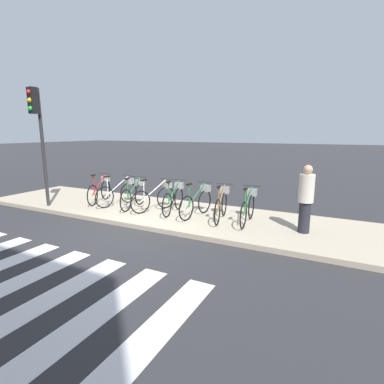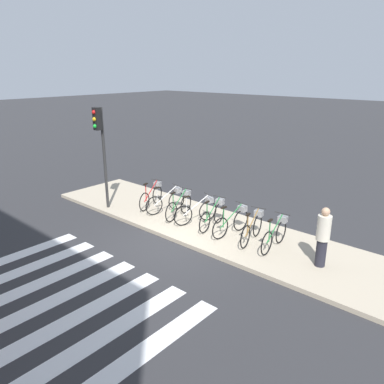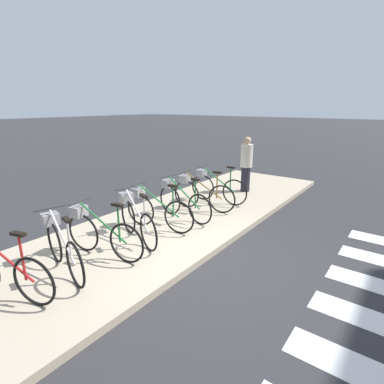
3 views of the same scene
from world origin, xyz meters
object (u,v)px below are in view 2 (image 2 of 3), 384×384
object	(u,v)px
parked_bicycle_6	(253,227)
traffic_light	(100,137)
pedestrian	(323,236)
parked_bicycle_5	(233,220)
parked_bicycle_2	(180,204)
parked_bicycle_4	(214,214)
parked_bicycle_7	(276,233)
parked_bicycle_0	(152,195)
parked_bicycle_1	(168,200)
parked_bicycle_3	(198,210)

from	to	relation	value
parked_bicycle_6	traffic_light	world-z (taller)	traffic_light
pedestrian	traffic_light	size ratio (longest dim) A/B	0.44
parked_bicycle_5	parked_bicycle_6	size ratio (longest dim) A/B	1.01
pedestrian	parked_bicycle_2	bearing A→B (deg)	178.54
parked_bicycle_5	parked_bicycle_6	distance (m)	0.71
pedestrian	parked_bicycle_4	bearing A→B (deg)	177.07
parked_bicycle_7	traffic_light	bearing A→B (deg)	-168.81
parked_bicycle_0	parked_bicycle_1	distance (m)	0.82
parked_bicycle_3	parked_bicycle_6	distance (m)	2.08
parked_bicycle_2	parked_bicycle_7	size ratio (longest dim) A/B	0.99
parked_bicycle_2	parked_bicycle_5	xyz separation A→B (m)	(2.16, 0.01, 0.00)
parked_bicycle_0	parked_bicycle_5	bearing A→B (deg)	-1.09
parked_bicycle_6	parked_bicycle_2	bearing A→B (deg)	-179.98
parked_bicycle_6	traffic_light	xyz separation A→B (m)	(-5.47, -1.19, 2.14)
traffic_light	parked_bicycle_1	bearing A→B (deg)	32.30
parked_bicycle_2	traffic_light	world-z (taller)	traffic_light
pedestrian	traffic_light	bearing A→B (deg)	-172.03
parked_bicycle_1	parked_bicycle_5	world-z (taller)	same
parked_bicycle_3	parked_bicycle_4	bearing A→B (deg)	5.67
parked_bicycle_5	traffic_light	world-z (taller)	traffic_light
parked_bicycle_2	parked_bicycle_7	xyz separation A→B (m)	(3.59, 0.04, 0.00)
parked_bicycle_2	traffic_light	xyz separation A→B (m)	(-2.59, -1.19, 2.14)
parked_bicycle_0	parked_bicycle_1	size ratio (longest dim) A/B	0.98
parked_bicycle_3	parked_bicycle_4	size ratio (longest dim) A/B	0.96
parked_bicycle_5	pedestrian	world-z (taller)	pedestrian
parked_bicycle_4	parked_bicycle_0	bearing A→B (deg)	179.56
parked_bicycle_6	traffic_light	distance (m)	5.99
parked_bicycle_1	parked_bicycle_3	xyz separation A→B (m)	(1.44, -0.05, 0.00)
parked_bicycle_1	traffic_light	distance (m)	3.15
parked_bicycle_4	parked_bicycle_6	world-z (taller)	same
parked_bicycle_3	parked_bicycle_6	bearing A→B (deg)	0.08
parked_bicycle_4	parked_bicycle_5	size ratio (longest dim) A/B	1.00
parked_bicycle_6	parked_bicycle_3	bearing A→B (deg)	-179.92
parked_bicycle_5	parked_bicycle_7	distance (m)	1.43
parked_bicycle_5	parked_bicycle_3	bearing A→B (deg)	-179.51
parked_bicycle_1	pedestrian	bearing A→B (deg)	-1.79
pedestrian	parked_bicycle_1	bearing A→B (deg)	178.21
traffic_light	parked_bicycle_0	bearing A→B (deg)	48.26
parked_bicycle_2	parked_bicycle_4	world-z (taller)	same
parked_bicycle_1	pedestrian	distance (m)	5.63
parked_bicycle_1	traffic_light	world-z (taller)	traffic_light
parked_bicycle_3	parked_bicycle_7	xyz separation A→B (m)	(2.80, 0.04, 0.00)
parked_bicycle_3	traffic_light	size ratio (longest dim) A/B	0.42
pedestrian	parked_bicycle_5	bearing A→B (deg)	177.22
parked_bicycle_0	traffic_light	size ratio (longest dim) A/B	0.43
parked_bicycle_4	parked_bicycle_6	bearing A→B (deg)	-2.14
parked_bicycle_4	parked_bicycle_3	bearing A→B (deg)	-174.33
parked_bicycle_6	parked_bicycle_0	bearing A→B (deg)	178.97
parked_bicycle_7	pedestrian	distance (m)	1.44
parked_bicycle_4	parked_bicycle_7	world-z (taller)	same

